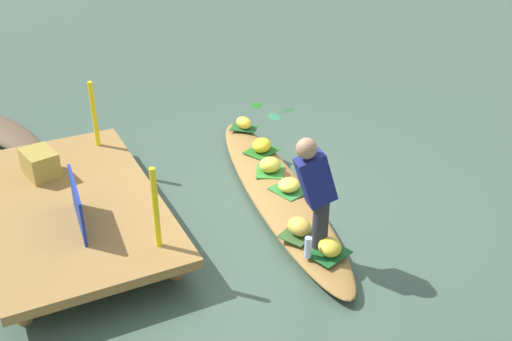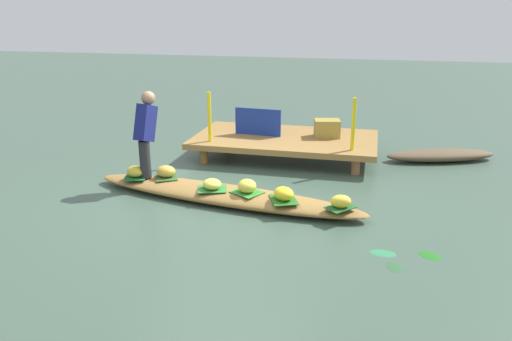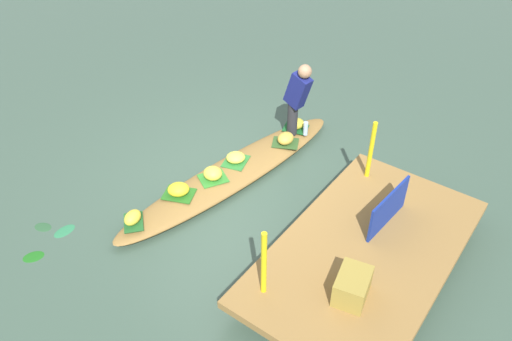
% 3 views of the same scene
% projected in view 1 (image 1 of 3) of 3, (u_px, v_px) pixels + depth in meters
% --- Properties ---
extents(canal_water, '(40.00, 40.00, 0.00)m').
position_uv_depth(canal_water, '(278.00, 199.00, 7.45)').
color(canal_water, '#3C5344').
rests_on(canal_water, ground).
extents(dock_platform, '(3.20, 1.80, 0.37)m').
position_uv_depth(dock_platform, '(71.00, 205.00, 6.75)').
color(dock_platform, olive).
rests_on(dock_platform, ground).
extents(vendor_boat, '(4.10, 1.30, 0.18)m').
position_uv_depth(vendor_boat, '(278.00, 193.00, 7.40)').
color(vendor_boat, olive).
rests_on(vendor_boat, ground).
extents(moored_boat, '(1.99, 1.10, 0.20)m').
position_uv_depth(moored_boat, '(7.00, 133.00, 8.81)').
color(moored_boat, brown).
rests_on(moored_boat, ground).
extents(leaf_mat_0, '(0.42, 0.43, 0.01)m').
position_uv_depth(leaf_mat_0, '(244.00, 128.00, 8.76)').
color(leaf_mat_0, '#205725').
rests_on(leaf_mat_0, vendor_boat).
extents(banana_bunch_0, '(0.30, 0.24, 0.16)m').
position_uv_depth(banana_bunch_0, '(244.00, 123.00, 8.72)').
color(banana_bunch_0, yellow).
rests_on(banana_bunch_0, vendor_boat).
extents(leaf_mat_1, '(0.49, 0.47, 0.01)m').
position_uv_depth(leaf_mat_1, '(270.00, 171.00, 7.67)').
color(leaf_mat_1, '#32822D').
rests_on(leaf_mat_1, vendor_boat).
extents(banana_bunch_1, '(0.29, 0.30, 0.18)m').
position_uv_depth(banana_bunch_1, '(270.00, 165.00, 7.62)').
color(banana_bunch_1, yellow).
rests_on(banana_bunch_1, vendor_boat).
extents(leaf_mat_2, '(0.45, 0.50, 0.01)m').
position_uv_depth(leaf_mat_2, '(262.00, 151.00, 8.14)').
color(leaf_mat_2, '#26661E').
rests_on(leaf_mat_2, vendor_boat).
extents(banana_bunch_2, '(0.38, 0.38, 0.17)m').
position_uv_depth(banana_bunch_2, '(262.00, 145.00, 8.10)').
color(banana_bunch_2, yellow).
rests_on(banana_bunch_2, vendor_boat).
extents(leaf_mat_3, '(0.40, 0.45, 0.01)m').
position_uv_depth(leaf_mat_3, '(329.00, 253.00, 6.20)').
color(leaf_mat_3, '#175525').
rests_on(leaf_mat_3, vendor_boat).
extents(banana_bunch_3, '(0.34, 0.31, 0.16)m').
position_uv_depth(banana_bunch_3, '(330.00, 247.00, 6.16)').
color(banana_bunch_3, gold).
rests_on(banana_bunch_3, vendor_boat).
extents(leaf_mat_4, '(0.46, 0.42, 0.01)m').
position_uv_depth(leaf_mat_4, '(289.00, 190.00, 7.27)').
color(leaf_mat_4, '#2D7832').
rests_on(leaf_mat_4, vendor_boat).
extents(banana_bunch_4, '(0.37, 0.37, 0.14)m').
position_uv_depth(banana_bunch_4, '(289.00, 185.00, 7.24)').
color(banana_bunch_4, '#EADC4B').
rests_on(banana_bunch_4, vendor_boat).
extents(leaf_mat_5, '(0.45, 0.49, 0.01)m').
position_uv_depth(leaf_mat_5, '(299.00, 233.00, 6.50)').
color(leaf_mat_5, '#305425').
rests_on(leaf_mat_5, vendor_boat).
extents(banana_bunch_5, '(0.29, 0.24, 0.17)m').
position_uv_depth(banana_bunch_5, '(299.00, 226.00, 6.46)').
color(banana_bunch_5, gold).
rests_on(banana_bunch_5, vendor_boat).
extents(vendor_person, '(0.24, 0.44, 1.24)m').
position_uv_depth(vendor_person, '(316.00, 188.00, 5.95)').
color(vendor_person, '#28282D').
rests_on(vendor_person, vendor_boat).
extents(water_bottle, '(0.07, 0.07, 0.22)m').
position_uv_depth(water_bottle, '(308.00, 247.00, 6.11)').
color(water_bottle, silver).
rests_on(water_bottle, vendor_boat).
extents(market_banner, '(0.84, 0.10, 0.48)m').
position_uv_depth(market_banner, '(77.00, 204.00, 6.22)').
color(market_banner, navy).
rests_on(market_banner, dock_platform).
extents(railing_post_west, '(0.06, 0.06, 0.85)m').
position_uv_depth(railing_post_west, '(156.00, 208.00, 5.81)').
color(railing_post_west, yellow).
rests_on(railing_post_west, dock_platform).
extents(railing_post_east, '(0.06, 0.06, 0.85)m').
position_uv_depth(railing_post_east, '(94.00, 114.00, 7.69)').
color(railing_post_east, yellow).
rests_on(railing_post_east, dock_platform).
extents(produce_crate, '(0.50, 0.41, 0.31)m').
position_uv_depth(produce_crate, '(40.00, 163.00, 7.14)').
color(produce_crate, olive).
rests_on(produce_crate, dock_platform).
extents(drifting_plant_0, '(0.30, 0.19, 0.01)m').
position_uv_depth(drifting_plant_0, '(274.00, 116.00, 9.55)').
color(drifting_plant_0, '#2B7649').
rests_on(drifting_plant_0, ground).
extents(drifting_plant_1, '(0.31, 0.29, 0.01)m').
position_uv_depth(drifting_plant_1, '(256.00, 105.00, 9.92)').
color(drifting_plant_1, '#1C641A').
rests_on(drifting_plant_1, ground).
extents(drifting_plant_2, '(0.22, 0.27, 0.01)m').
position_uv_depth(drifting_plant_2, '(287.00, 110.00, 9.75)').
color(drifting_plant_2, '#295331').
rests_on(drifting_plant_2, ground).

